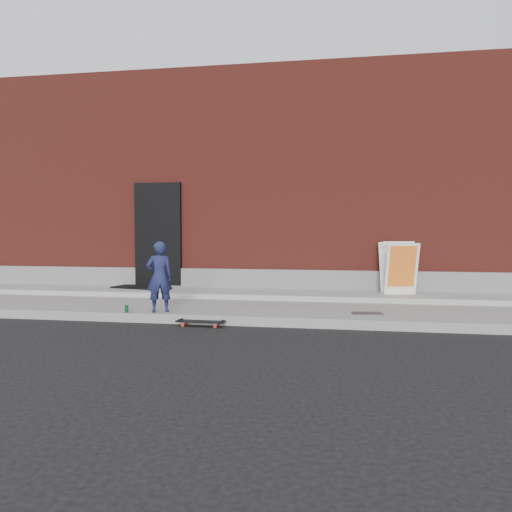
% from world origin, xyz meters
% --- Properties ---
extents(ground, '(80.00, 80.00, 0.00)m').
position_xyz_m(ground, '(0.00, 0.00, 0.00)').
color(ground, black).
rests_on(ground, ground).
extents(sidewalk, '(20.00, 3.00, 0.15)m').
position_xyz_m(sidewalk, '(0.00, 1.50, 0.07)').
color(sidewalk, gray).
rests_on(sidewalk, ground).
extents(apron, '(20.00, 1.20, 0.10)m').
position_xyz_m(apron, '(0.00, 2.40, 0.20)').
color(apron, gray).
rests_on(apron, sidewalk).
extents(building, '(20.00, 8.10, 5.00)m').
position_xyz_m(building, '(-0.00, 6.99, 2.50)').
color(building, maroon).
rests_on(building, ground).
extents(child, '(0.50, 0.43, 1.16)m').
position_xyz_m(child, '(-1.54, 0.20, 0.73)').
color(child, '#1A204A').
rests_on(child, sidewalk).
extents(skateboard, '(0.75, 0.21, 0.08)m').
position_xyz_m(skateboard, '(-0.76, -0.12, 0.07)').
color(skateboard, '#B22812').
rests_on(skateboard, ground).
extents(pizza_sign, '(0.73, 0.82, 1.02)m').
position_xyz_m(pizza_sign, '(2.48, 2.49, 0.76)').
color(pizza_sign, white).
rests_on(pizza_sign, apron).
extents(soda_can, '(0.07, 0.07, 0.12)m').
position_xyz_m(soda_can, '(-2.05, 0.05, 0.21)').
color(soda_can, '#1C8D38').
rests_on(soda_can, sidewalk).
extents(doormat, '(1.17, 1.02, 0.03)m').
position_xyz_m(doormat, '(-2.90, 2.70, 0.26)').
color(doormat, black).
rests_on(doormat, apron).
extents(utility_plate, '(0.51, 0.37, 0.01)m').
position_xyz_m(utility_plate, '(1.80, 0.57, 0.16)').
color(utility_plate, '#515156').
rests_on(utility_plate, sidewalk).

